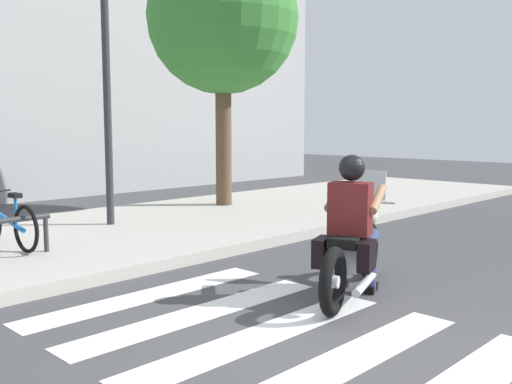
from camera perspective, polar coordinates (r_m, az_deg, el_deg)
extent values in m
plane|color=#424244|center=(4.48, 9.45, -16.06)|extent=(48.00, 48.00, 0.00)
cube|color=#B7B2A8|center=(8.51, -21.21, -5.00)|extent=(24.00, 4.40, 0.15)
cube|color=white|center=(4.40, 8.58, -16.45)|extent=(2.80, 0.40, 0.01)
cube|color=white|center=(4.87, 0.69, -14.03)|extent=(2.80, 0.40, 0.01)
cube|color=white|center=(5.42, -5.58, -11.89)|extent=(2.80, 0.40, 0.01)
cube|color=white|center=(6.03, -10.56, -10.06)|extent=(2.80, 0.40, 0.01)
torus|color=black|center=(6.67, 11.13, -5.64)|extent=(0.64, 0.34, 0.64)
cylinder|color=silver|center=(6.67, 11.13, -5.64)|extent=(0.14, 0.13, 0.12)
torus|color=black|center=(5.28, 7.68, -8.83)|extent=(0.64, 0.34, 0.64)
cylinder|color=silver|center=(5.28, 7.68, -8.83)|extent=(0.14, 0.13, 0.12)
cube|color=silver|center=(5.94, 9.64, -5.74)|extent=(0.86, 0.55, 0.28)
ellipsoid|color=black|center=(6.09, 10.13, -3.34)|extent=(0.59, 0.45, 0.22)
cube|color=black|center=(5.72, 9.18, -4.68)|extent=(0.62, 0.46, 0.10)
cube|color=black|center=(5.64, 6.58, -5.93)|extent=(0.34, 0.23, 0.28)
cube|color=black|center=(5.54, 10.97, -6.25)|extent=(0.34, 0.23, 0.28)
cylinder|color=silver|center=(6.43, 10.96, -0.94)|extent=(0.25, 0.59, 0.03)
sphere|color=white|center=(6.65, 11.29, -2.44)|extent=(0.18, 0.18, 0.18)
cube|color=silver|center=(6.44, 11.05, 0.68)|extent=(0.18, 0.39, 0.32)
cylinder|color=silver|center=(5.74, 10.77, -8.97)|extent=(0.71, 0.34, 0.08)
cube|color=#591919|center=(5.72, 9.37, -1.63)|extent=(0.39, 0.47, 0.52)
sphere|color=black|center=(5.70, 9.51, 2.39)|extent=(0.26, 0.26, 0.26)
cylinder|color=#9E7051|center=(5.98, 7.87, -0.49)|extent=(0.52, 0.27, 0.26)
cylinder|color=#9E7051|center=(5.88, 12.00, -0.69)|extent=(0.52, 0.27, 0.26)
cylinder|color=navy|center=(5.96, 8.15, -4.79)|extent=(0.46, 0.29, 0.24)
cylinder|color=navy|center=(6.14, 8.40, -7.46)|extent=(0.11, 0.11, 0.47)
cube|color=black|center=(6.23, 8.47, -9.12)|extent=(0.26, 0.18, 0.08)
cylinder|color=navy|center=(5.89, 11.17, -4.99)|extent=(0.46, 0.29, 0.24)
cylinder|color=navy|center=(6.07, 11.35, -7.69)|extent=(0.11, 0.11, 0.47)
cube|color=black|center=(6.16, 11.38, -9.36)|extent=(0.26, 0.18, 0.08)
torus|color=black|center=(7.60, -21.92, -3.45)|extent=(0.08, 0.60, 0.60)
cylinder|color=blue|center=(8.04, -23.52, -2.56)|extent=(0.10, 0.89, 0.24)
cylinder|color=blue|center=(7.79, -22.80, -1.65)|extent=(0.04, 0.04, 0.37)
cube|color=black|center=(7.77, -22.86, -0.31)|extent=(0.11, 0.20, 0.06)
cylinder|color=#333338|center=(7.66, -20.17, -3.92)|extent=(0.06, 0.06, 0.45)
cylinder|color=#2D2D33|center=(9.39, -14.60, 9.05)|extent=(0.12, 0.12, 4.31)
cylinder|color=brown|center=(11.41, -3.25, 4.91)|extent=(0.32, 0.32, 2.78)
sphere|color=#387F33|center=(11.60, -3.33, 16.95)|extent=(2.95, 2.95, 2.95)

